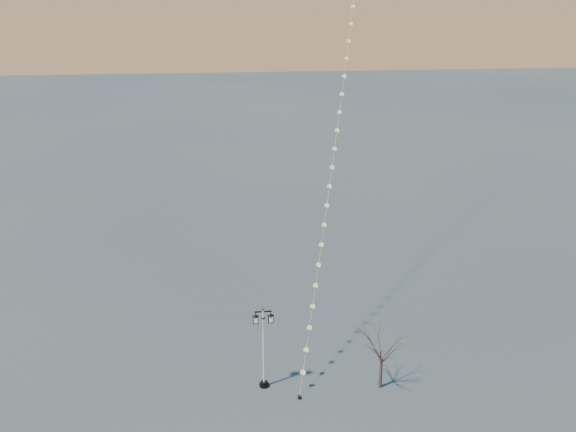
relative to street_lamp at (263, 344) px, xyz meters
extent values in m
plane|color=#444644|center=(-0.05, -0.65, -2.76)|extent=(300.00, 300.00, 0.00)
cylinder|color=black|center=(0.00, 0.00, -2.68)|extent=(0.55, 0.55, 0.16)
cylinder|color=black|center=(0.00, 0.00, -2.54)|extent=(0.40, 0.40, 0.14)
cylinder|color=white|center=(0.00, 0.00, -0.14)|extent=(0.13, 0.13, 4.66)
cylinder|color=black|center=(0.00, 0.00, 1.64)|extent=(0.20, 0.20, 0.06)
cube|color=black|center=(0.00, 0.00, 2.04)|extent=(0.94, 0.06, 0.06)
sphere|color=black|center=(0.00, 0.00, 2.16)|extent=(0.14, 0.14, 0.14)
pyramid|color=black|center=(-0.42, 0.00, 1.89)|extent=(0.44, 0.44, 0.14)
cube|color=beige|center=(-0.42, 0.00, 1.59)|extent=(0.26, 0.26, 0.34)
cube|color=black|center=(-0.42, 0.00, 1.40)|extent=(0.30, 0.30, 0.04)
pyramid|color=black|center=(0.42, 0.00, 1.89)|extent=(0.44, 0.44, 0.14)
cube|color=beige|center=(0.42, 0.00, 1.59)|extent=(0.26, 0.26, 0.34)
cube|color=black|center=(0.42, 0.00, 1.40)|extent=(0.30, 0.30, 0.04)
cone|color=#46332D|center=(6.56, -0.83, -1.80)|extent=(0.23, 0.23, 1.92)
cylinder|color=black|center=(1.85, -1.39, -2.66)|extent=(0.20, 0.20, 0.20)
cylinder|color=black|center=(1.85, -1.39, -2.64)|extent=(0.03, 0.03, 0.25)
cone|color=orange|center=(7.22, 14.11, 16.34)|extent=(0.08, 0.08, 0.28)
cylinder|color=white|center=(1.85, -1.39, -2.16)|extent=(0.02, 0.02, 0.80)
camera|label=1|loc=(-2.04, -29.46, 18.33)|focal=38.15mm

